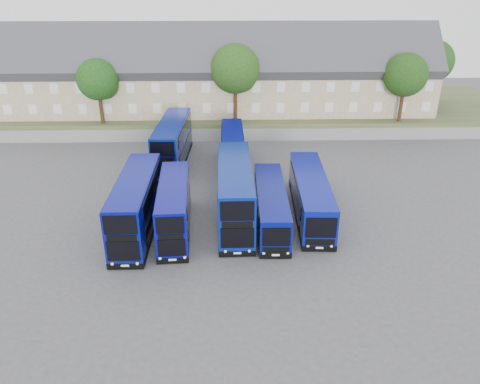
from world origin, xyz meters
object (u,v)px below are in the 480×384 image
at_px(coach_east_a, 271,206).
at_px(tree_far, 433,63).
at_px(dd_front_left, 137,206).
at_px(dd_front_mid, 174,209).
at_px(tree_east, 406,76).
at_px(tree_west, 99,81).
at_px(tree_mid, 236,71).

height_order(coach_east_a, tree_far, tree_far).
distance_m(dd_front_left, tree_far, 45.59).
relative_size(dd_front_mid, tree_east, 1.22).
bearing_deg(dd_front_left, dd_front_mid, -0.39).
relative_size(dd_front_left, tree_far, 1.28).
xyz_separation_m(dd_front_left, tree_far, (34.19, 29.64, 5.56)).
distance_m(tree_west, tree_far, 42.58).
bearing_deg(tree_far, dd_front_mid, -136.54).
bearing_deg(coach_east_a, tree_far, 51.44).
bearing_deg(coach_east_a, tree_west, 131.27).
xyz_separation_m(dd_front_mid, tree_east, (25.30, 22.66, 5.48)).
height_order(dd_front_left, tree_west, tree_west).
xyz_separation_m(tree_mid, tree_east, (20.00, -0.50, -0.68)).
relative_size(dd_front_left, coach_east_a, 1.01).
xyz_separation_m(tree_east, tree_far, (6.00, 7.00, 0.34)).
bearing_deg(dd_front_mid, tree_east, 38.59).
bearing_deg(tree_mid, tree_far, 14.04).
relative_size(dd_front_left, tree_east, 1.36).
bearing_deg(coach_east_a, dd_front_mid, -171.36).
xyz_separation_m(tree_mid, tree_far, (26.00, 6.50, -0.34)).
xyz_separation_m(coach_east_a, tree_west, (-18.32, 21.64, 5.58)).
bearing_deg(tree_far, tree_mid, -165.96).
distance_m(tree_east, tree_far, 9.23).
xyz_separation_m(dd_front_mid, tree_west, (-10.70, 22.66, 5.14)).
xyz_separation_m(dd_front_mid, tree_far, (31.30, 29.66, 5.82)).
distance_m(dd_front_mid, tree_far, 43.51).
relative_size(tree_west, tree_east, 0.94).
bearing_deg(dd_front_mid, tree_mid, 73.85).
relative_size(tree_mid, tree_far, 1.06).
bearing_deg(dd_front_left, tree_mid, 70.45).
height_order(coach_east_a, tree_west, tree_west).
relative_size(dd_front_mid, tree_west, 1.30).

